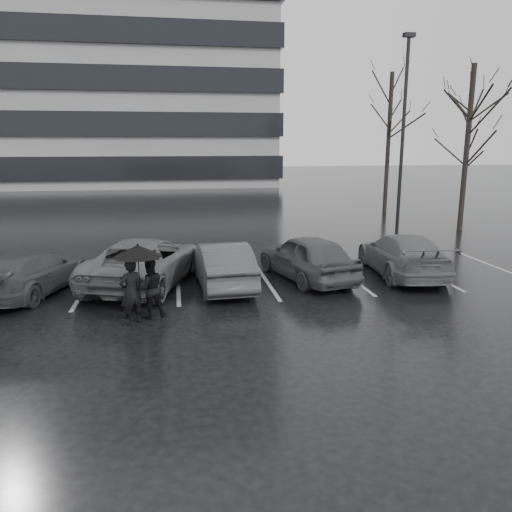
{
  "coord_description": "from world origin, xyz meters",
  "views": [
    {
      "loc": [
        -2.2,
        -12.98,
        4.32
      ],
      "look_at": [
        0.07,
        1.0,
        1.1
      ],
      "focal_mm": 35.0,
      "sensor_mm": 36.0,
      "label": 1
    }
  ],
  "objects_px": {
    "car_west_b": "(145,261)",
    "tree_east": "(467,149)",
    "car_west_c": "(32,272)",
    "car_east": "(402,254)",
    "tree_ne": "(466,157)",
    "tree_north": "(388,144)",
    "car_main": "(307,257)",
    "pedestrian_right": "(150,288)",
    "pedestrian_left": "(131,292)",
    "car_west_a": "(222,264)",
    "lamp_post": "(402,149)"
  },
  "relations": [
    {
      "from": "tree_north",
      "to": "lamp_post",
      "type": "bearing_deg",
      "value": -110.18
    },
    {
      "from": "tree_ne",
      "to": "tree_north",
      "type": "distance_m",
      "value": 4.67
    },
    {
      "from": "car_west_b",
      "to": "tree_east",
      "type": "xyz_separation_m",
      "value": [
        15.19,
        7.6,
        3.26
      ]
    },
    {
      "from": "car_west_a",
      "to": "car_west_b",
      "type": "bearing_deg",
      "value": -17.78
    },
    {
      "from": "car_main",
      "to": "tree_north",
      "type": "xyz_separation_m",
      "value": [
        9.07,
        14.81,
        3.51
      ]
    },
    {
      "from": "car_west_a",
      "to": "pedestrian_left",
      "type": "height_order",
      "value": "pedestrian_left"
    },
    {
      "from": "car_west_c",
      "to": "car_east",
      "type": "distance_m",
      "value": 11.62
    },
    {
      "from": "car_west_b",
      "to": "car_east",
      "type": "relative_size",
      "value": 1.11
    },
    {
      "from": "car_east",
      "to": "pedestrian_right",
      "type": "height_order",
      "value": "pedestrian_right"
    },
    {
      "from": "car_west_b",
      "to": "car_east",
      "type": "xyz_separation_m",
      "value": [
        8.39,
        -0.19,
        -0.04
      ]
    },
    {
      "from": "car_west_c",
      "to": "pedestrian_left",
      "type": "height_order",
      "value": "pedestrian_left"
    },
    {
      "from": "car_east",
      "to": "pedestrian_left",
      "type": "xyz_separation_m",
      "value": [
        -8.55,
        -3.32,
        0.11
      ]
    },
    {
      "from": "car_east",
      "to": "tree_north",
      "type": "relative_size",
      "value": 0.56
    },
    {
      "from": "car_west_b",
      "to": "tree_ne",
      "type": "relative_size",
      "value": 0.76
    },
    {
      "from": "car_west_a",
      "to": "tree_ne",
      "type": "relative_size",
      "value": 0.6
    },
    {
      "from": "car_west_b",
      "to": "tree_east",
      "type": "height_order",
      "value": "tree_east"
    },
    {
      "from": "pedestrian_left",
      "to": "tree_north",
      "type": "xyz_separation_m",
      "value": [
        14.34,
        18.1,
        3.45
      ]
    },
    {
      "from": "pedestrian_right",
      "to": "car_west_a",
      "type": "bearing_deg",
      "value": -146.38
    },
    {
      "from": "car_west_c",
      "to": "tree_east",
      "type": "bearing_deg",
      "value": -138.97
    },
    {
      "from": "car_west_a",
      "to": "tree_east",
      "type": "xyz_separation_m",
      "value": [
        12.84,
        8.2,
        3.3
      ]
    },
    {
      "from": "tree_ne",
      "to": "car_west_b",
      "type": "bearing_deg",
      "value": -146.74
    },
    {
      "from": "tree_ne",
      "to": "tree_east",
      "type": "bearing_deg",
      "value": -122.01
    },
    {
      "from": "car_east",
      "to": "tree_north",
      "type": "distance_m",
      "value": 16.28
    },
    {
      "from": "car_main",
      "to": "tree_ne",
      "type": "bearing_deg",
      "value": -151.29
    },
    {
      "from": "tree_east",
      "to": "pedestrian_right",
      "type": "bearing_deg",
      "value": -144.35
    },
    {
      "from": "car_west_c",
      "to": "pedestrian_right",
      "type": "relative_size",
      "value": 2.91
    },
    {
      "from": "car_main",
      "to": "tree_ne",
      "type": "relative_size",
      "value": 0.62
    },
    {
      "from": "lamp_post",
      "to": "tree_ne",
      "type": "relative_size",
      "value": 1.26
    },
    {
      "from": "pedestrian_right",
      "to": "lamp_post",
      "type": "xyz_separation_m",
      "value": [
        10.64,
        8.8,
        3.28
      ]
    },
    {
      "from": "pedestrian_left",
      "to": "car_east",
      "type": "bearing_deg",
      "value": 164.97
    },
    {
      "from": "pedestrian_left",
      "to": "tree_east",
      "type": "relative_size",
      "value": 0.2
    },
    {
      "from": "car_east",
      "to": "pedestrian_right",
      "type": "relative_size",
      "value": 3.15
    },
    {
      "from": "car_west_b",
      "to": "car_west_c",
      "type": "xyz_separation_m",
      "value": [
        -3.23,
        -0.43,
        -0.1
      ]
    },
    {
      "from": "car_east",
      "to": "tree_east",
      "type": "distance_m",
      "value": 10.85
    },
    {
      "from": "car_west_a",
      "to": "car_west_c",
      "type": "relative_size",
      "value": 0.96
    },
    {
      "from": "car_east",
      "to": "tree_east",
      "type": "height_order",
      "value": "tree_east"
    },
    {
      "from": "pedestrian_left",
      "to": "tree_north",
      "type": "distance_m",
      "value": 23.35
    },
    {
      "from": "pedestrian_left",
      "to": "car_west_c",
      "type": "bearing_deg",
      "value": -81.21
    },
    {
      "from": "tree_east",
      "to": "pedestrian_left",
      "type": "bearing_deg",
      "value": -144.1
    },
    {
      "from": "lamp_post",
      "to": "tree_north",
      "type": "bearing_deg",
      "value": 69.82
    },
    {
      "from": "tree_east",
      "to": "tree_north",
      "type": "xyz_separation_m",
      "value": [
        -1.0,
        7.0,
        0.25
      ]
    },
    {
      "from": "tree_north",
      "to": "car_main",
      "type": "bearing_deg",
      "value": -121.49
    },
    {
      "from": "pedestrian_right",
      "to": "pedestrian_left",
      "type": "bearing_deg",
      "value": 26.72
    },
    {
      "from": "tree_ne",
      "to": "car_main",
      "type": "bearing_deg",
      "value": -136.79
    },
    {
      "from": "lamp_post",
      "to": "pedestrian_left",
      "type": "bearing_deg",
      "value": -140.25
    },
    {
      "from": "car_east",
      "to": "lamp_post",
      "type": "bearing_deg",
      "value": -108.23
    },
    {
      "from": "tree_ne",
      "to": "tree_north",
      "type": "relative_size",
      "value": 0.82
    },
    {
      "from": "car_main",
      "to": "car_west_a",
      "type": "bearing_deg",
      "value": -6.43
    },
    {
      "from": "tree_ne",
      "to": "tree_north",
      "type": "height_order",
      "value": "tree_north"
    },
    {
      "from": "car_main",
      "to": "tree_north",
      "type": "relative_size",
      "value": 0.51
    }
  ]
}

